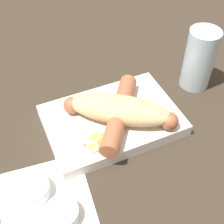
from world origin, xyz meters
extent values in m
plane|color=#33281E|center=(0.00, 0.00, 0.00)|extent=(3.00, 3.00, 0.00)
cube|color=silver|center=(0.00, 0.00, 0.01)|extent=(0.24, 0.16, 0.02)
ellipsoid|color=tan|center=(-0.01, 0.01, 0.05)|extent=(0.19, 0.16, 0.05)
cylinder|color=#9E5638|center=(-0.01, 0.01, 0.04)|extent=(0.13, 0.16, 0.03)
sphere|color=#9E5638|center=(0.06, -0.04, 0.04)|extent=(0.03, 0.03, 0.03)
sphere|color=#9E5638|center=(-0.08, 0.07, 0.04)|extent=(0.03, 0.03, 0.03)
cylinder|color=orange|center=(0.04, 0.05, 0.03)|extent=(0.02, 0.02, 0.00)
cylinder|color=orange|center=(0.05, 0.05, 0.03)|extent=(0.04, 0.04, 0.00)
cylinder|color=#F99E4C|center=(0.05, 0.05, 0.03)|extent=(0.04, 0.04, 0.00)
cylinder|color=orange|center=(0.04, 0.04, 0.03)|extent=(0.04, 0.04, 0.00)
cylinder|color=orange|center=(0.05, 0.05, 0.03)|extent=(0.04, 0.04, 0.00)
torus|color=silver|center=(0.04, 0.03, 0.03)|extent=(0.03, 0.03, 0.00)
torus|color=silver|center=(0.06, 0.03, 0.03)|extent=(0.04, 0.04, 0.00)
torus|color=silver|center=(0.06, 0.05, 0.03)|extent=(0.03, 0.03, 0.00)
cube|color=white|center=(0.16, 0.10, 0.00)|extent=(0.15, 0.15, 0.00)
cylinder|color=white|center=(0.17, 0.08, 0.01)|extent=(0.05, 0.05, 0.02)
cylinder|color=maroon|center=(0.17, 0.08, 0.01)|extent=(0.04, 0.04, 0.01)
cylinder|color=white|center=(0.14, 0.14, 0.01)|extent=(0.05, 0.05, 0.02)
cylinder|color=gold|center=(0.14, 0.14, 0.01)|extent=(0.04, 0.04, 0.01)
cylinder|color=silver|center=(-0.21, -0.04, 0.06)|extent=(0.06, 0.06, 0.13)
camera|label=1|loc=(0.16, 0.35, 0.45)|focal=50.00mm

